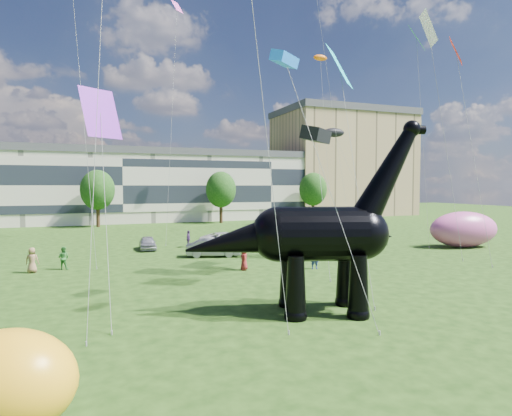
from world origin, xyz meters
name	(u,v)px	position (x,y,z in m)	size (l,w,h in m)	color
ground	(366,312)	(0.00, 0.00, 0.00)	(220.00, 220.00, 0.00)	#16330C
terrace_row	(121,188)	(-8.00, 62.00, 6.00)	(78.00, 11.00, 12.00)	beige
apartment_block	(342,165)	(40.00, 65.00, 11.00)	(28.00, 18.00, 22.00)	tan
tree_mid_left	(97,187)	(-12.00, 53.00, 6.29)	(5.20, 5.20, 9.44)	#382314
tree_mid_right	(221,187)	(8.00, 53.00, 6.29)	(5.20, 5.20, 9.44)	#382314
tree_far_right	(313,187)	(26.00, 53.00, 6.29)	(5.20, 5.20, 9.44)	#382314
dinosaur_sculpture	(312,237)	(-2.56, 1.07, 3.84)	(12.35, 5.42, 10.17)	black
car_silver	(148,243)	(-7.73, 25.91, 0.68)	(1.60, 3.99, 1.36)	#B5B5BA
car_grey	(213,248)	(-2.70, 19.35, 0.80)	(1.70, 4.89, 1.61)	gray
car_white	(228,240)	(0.17, 23.94, 0.83)	(2.74, 5.95, 1.65)	silver
car_dark	(317,235)	(11.44, 25.44, 0.75)	(2.10, 5.16, 1.50)	#595960
gazebo_near	(357,223)	(17.31, 26.09, 1.84)	(4.95, 4.95, 2.62)	white
gazebo_far	(342,224)	(15.49, 26.46, 1.81)	(4.67, 4.67, 2.57)	silver
inflatable_pink	(464,229)	(23.51, 15.77, 1.88)	(7.51, 3.75, 3.75)	#D854A4
inflatable_yellow	(8,382)	(-15.09, -5.60, 1.36)	(3.55, 2.73, 2.73)	yellow
visitors	(254,246)	(1.11, 18.84, 0.88)	(36.84, 24.85, 1.89)	#337D32
kites	(162,11)	(-8.88, 7.90, 16.70)	(59.81, 46.44, 29.45)	red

